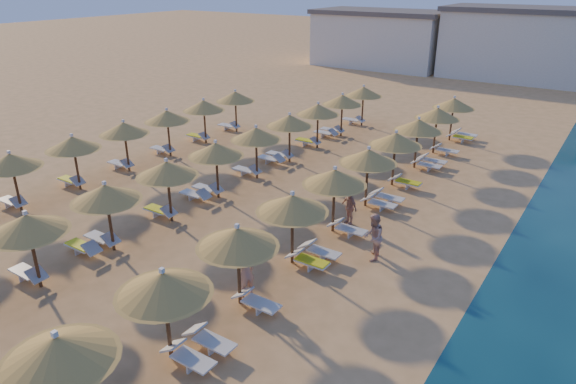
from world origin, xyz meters
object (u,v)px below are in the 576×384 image
Objects in this scene: parasol_row_east at (335,178)px; beachgoer_b at (373,237)px; beachgoer_c at (349,207)px; beachgoer_a at (245,272)px; parasol_row_west at (216,150)px.

parasol_row_east reaches higher than beachgoer_b.
parasol_row_east reaches higher than beachgoer_c.
beachgoer_b reaches higher than beachgoer_a.
beachgoer_a is at bearing -91.17° from parasol_row_east.
parasol_row_east is 1.00× the size of parasol_row_west.
beachgoer_a is (-0.12, -5.95, -1.54)m from parasol_row_east.
beachgoer_b is 3.20m from beachgoer_c.
parasol_row_east and parasol_row_west have the same top height.
beachgoer_c is (-2.24, 2.28, -0.16)m from beachgoer_b.
beachgoer_c is at bearing 78.56° from parasol_row_east.
beachgoer_a is at bearing -46.94° from beachgoer_b.
parasol_row_east is at bearing -159.60° from beachgoer_a.
beachgoer_b reaches higher than beachgoer_c.
beachgoer_b is 5.38m from beachgoer_a.
parasol_row_west is (-6.57, 0.00, 0.00)m from parasol_row_east.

